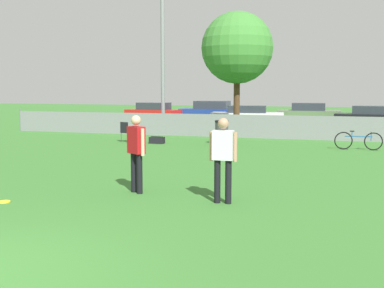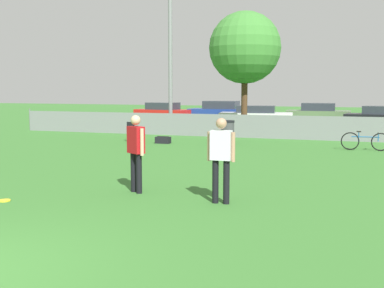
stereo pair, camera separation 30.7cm
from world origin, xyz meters
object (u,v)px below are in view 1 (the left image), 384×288
object	(u,v)px
tree_near_pole	(237,48)
light_pole	(163,32)
player_defender_red	(136,148)
folding_chair_sideline	(126,131)
trash_bin	(222,132)
parked_car_blue	(212,112)
frisbee_disc	(4,202)
parked_car_red	(154,112)
parked_car_dark	(373,117)
parked_car_white	(247,115)
gear_bag_sideline	(157,140)
parked_car_olive	(309,113)
bicycle_sideline	(358,141)
player_receiver_white	(223,154)

from	to	relation	value
tree_near_pole	light_pole	bearing A→B (deg)	-162.93
tree_near_pole	player_defender_red	world-z (taller)	tree_near_pole
light_pole	folding_chair_sideline	size ratio (longest dim) A/B	10.09
trash_bin	parked_car_blue	bearing A→B (deg)	107.05
frisbee_disc	parked_car_red	world-z (taller)	parked_car_red
parked_car_blue	parked_car_dark	size ratio (longest dim) A/B	1.00
light_pole	parked_car_dark	size ratio (longest dim) A/B	1.99
player_defender_red	parked_car_white	distance (m)	20.83
parked_car_dark	tree_near_pole	bearing A→B (deg)	-131.11
gear_bag_sideline	parked_car_olive	xyz separation A→B (m)	(5.23, 14.54, 0.53)
folding_chair_sideline	tree_near_pole	bearing A→B (deg)	-105.97
bicycle_sideline	parked_car_blue	xyz separation A→B (m)	(-9.48, 13.38, 0.36)
folding_chair_sideline	bicycle_sideline	bearing A→B (deg)	-161.03
tree_near_pole	gear_bag_sideline	size ratio (longest dim) A/B	10.07
gear_bag_sideline	parked_car_red	world-z (taller)	parked_car_red
player_defender_red	parked_car_blue	distance (m)	23.42
trash_bin	parked_car_dark	bearing A→B (deg)	59.74
player_defender_red	frisbee_disc	world-z (taller)	player_defender_red
player_receiver_white	folding_chair_sideline	size ratio (longest dim) A/B	1.97
gear_bag_sideline	parked_car_white	world-z (taller)	parked_car_white
frisbee_disc	gear_bag_sideline	xyz separation A→B (m)	(-1.03, 10.94, 0.13)
light_pole	parked_car_olive	size ratio (longest dim) A/B	2.12
frisbee_disc	bicycle_sideline	world-z (taller)	bicycle_sideline
parked_car_olive	parked_car_red	bearing A→B (deg)	-170.83
parked_car_olive	parked_car_white	bearing A→B (deg)	-141.69
gear_bag_sideline	parked_car_red	distance (m)	13.59
bicycle_sideline	parked_car_white	distance (m)	12.94
light_pole	player_defender_red	bearing A→B (deg)	-71.11
player_defender_red	gear_bag_sideline	world-z (taller)	player_defender_red
player_receiver_white	gear_bag_sideline	world-z (taller)	player_receiver_white
player_defender_red	trash_bin	distance (m)	9.72
frisbee_disc	parked_car_blue	xyz separation A→B (m)	(-2.36, 24.64, 0.70)
tree_near_pole	frisbee_disc	size ratio (longest dim) A/B	25.15
player_receiver_white	trash_bin	bearing A→B (deg)	103.88
player_receiver_white	parked_car_olive	bearing A→B (deg)	89.67
light_pole	parked_car_blue	distance (m)	10.24
player_receiver_white	frisbee_disc	world-z (taller)	player_receiver_white
folding_chair_sideline	bicycle_sideline	world-z (taller)	folding_chair_sideline
light_pole	tree_near_pole	bearing A→B (deg)	17.07
player_receiver_white	parked_car_blue	xyz separation A→B (m)	(-6.66, 23.34, -0.30)
player_defender_red	trash_bin	size ratio (longest dim) A/B	1.71
folding_chair_sideline	parked_car_dark	size ratio (longest dim) A/B	0.20
parked_car_red	parked_car_white	world-z (taller)	parked_car_red
frisbee_disc	folding_chair_sideline	bearing A→B (deg)	102.80
light_pole	tree_near_pole	size ratio (longest dim) A/B	1.42
bicycle_sideline	parked_car_olive	distance (m)	14.50
frisbee_disc	parked_car_dark	size ratio (longest dim) A/B	0.06
tree_near_pole	parked_car_blue	bearing A→B (deg)	113.72
trash_bin	gear_bag_sideline	xyz separation A→B (m)	(-2.74, -0.44, -0.37)
frisbee_disc	bicycle_sideline	xyz separation A→B (m)	(7.11, 11.27, 0.34)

